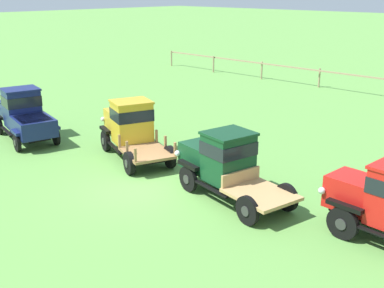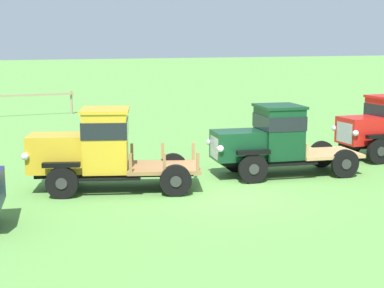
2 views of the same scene
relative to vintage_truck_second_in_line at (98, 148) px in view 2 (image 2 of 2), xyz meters
The scene contains 3 objects.
ground_plane 3.71m from the vintage_truck_second_in_line, 32.86° to the right, with size 240.00×240.00×0.00m, color #5B9342.
vintage_truck_second_in_line is the anchor object (origin of this frame).
vintage_truck_midrow_center 5.27m from the vintage_truck_second_in_line, ahead, with size 4.75×2.40×2.14m.
Camera 2 is at (-7.07, -13.34, 4.01)m, focal length 55.00 mm.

